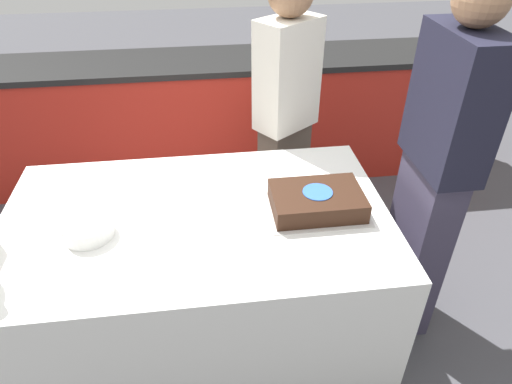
{
  "coord_description": "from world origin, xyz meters",
  "views": [
    {
      "loc": [
        0.06,
        -1.58,
        1.99
      ],
      "look_at": [
        0.26,
        0.0,
        0.87
      ],
      "focal_mm": 32.0,
      "sensor_mm": 36.0,
      "label": 1
    }
  ],
  "objects_px": {
    "cake": "(317,201)",
    "person_seated_right": "(435,174)",
    "plate_stack": "(88,229)",
    "person_cutting_cake": "(286,115)"
  },
  "relations": [
    {
      "from": "cake",
      "to": "person_seated_right",
      "type": "distance_m",
      "value": 0.54
    },
    {
      "from": "cake",
      "to": "plate_stack",
      "type": "xyz_separation_m",
      "value": [
        -0.96,
        -0.05,
        -0.01
      ]
    },
    {
      "from": "cake",
      "to": "person_seated_right",
      "type": "height_order",
      "value": "person_seated_right"
    },
    {
      "from": "plate_stack",
      "to": "person_seated_right",
      "type": "xyz_separation_m",
      "value": [
        1.5,
        0.08,
        0.09
      ]
    },
    {
      "from": "person_cutting_cake",
      "to": "person_seated_right",
      "type": "distance_m",
      "value": 0.91
    },
    {
      "from": "plate_stack",
      "to": "person_seated_right",
      "type": "relative_size",
      "value": 0.12
    },
    {
      "from": "plate_stack",
      "to": "person_cutting_cake",
      "type": "xyz_separation_m",
      "value": [
        0.96,
        0.81,
        0.06
      ]
    },
    {
      "from": "person_cutting_cake",
      "to": "person_seated_right",
      "type": "bearing_deg",
      "value": 90.28
    },
    {
      "from": "plate_stack",
      "to": "person_seated_right",
      "type": "distance_m",
      "value": 1.5
    },
    {
      "from": "cake",
      "to": "person_seated_right",
      "type": "bearing_deg",
      "value": 2.6
    }
  ]
}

